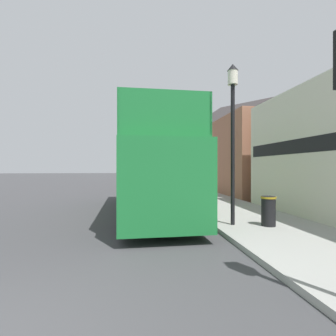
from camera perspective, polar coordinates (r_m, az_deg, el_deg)
name	(u,v)px	position (r m, az deg, el deg)	size (l,w,h in m)	color
ground_plane	(110,190)	(23.92, -12.59, -4.67)	(144.00, 144.00, 0.00)	#3D3D3F
sidewalk	(187,191)	(21.30, 4.21, -5.07)	(3.60, 108.00, 0.14)	#999993
brick_terrace_rear	(221,147)	(28.12, 11.41, 4.52)	(6.00, 24.59, 8.31)	#9E664C
tour_bus	(150,172)	(11.70, -4.00, -0.83)	(2.78, 10.33, 4.05)	#1E7A38
parked_car_ahead_of_bus	(152,184)	(20.26, -3.46, -3.48)	(1.75, 4.40, 1.57)	silver
lamp_post_nearest	(233,115)	(8.90, 13.91, 11.11)	(0.35, 0.35, 5.21)	black
lamp_post_second	(186,143)	(16.06, 3.88, 5.50)	(0.35, 0.35, 4.90)	black
litter_bin	(268,210)	(9.00, 21.02, -8.55)	(0.48, 0.48, 0.94)	black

